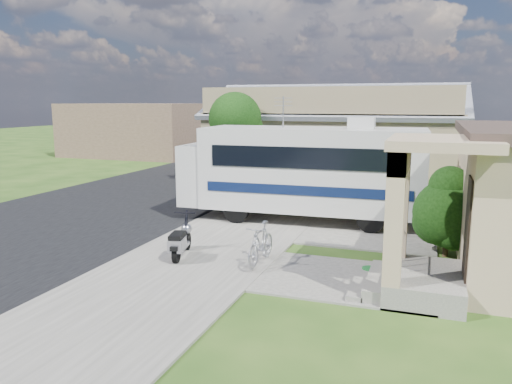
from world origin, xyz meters
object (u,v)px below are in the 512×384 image
(van, at_px, (256,151))
(garden_hose, at_px, (369,272))
(motorhome, at_px, (304,169))
(bicycle, at_px, (261,246))
(pickup_truck, at_px, (227,163))
(shrub, at_px, (450,210))
(scooter, at_px, (180,241))

(van, height_order, garden_hose, van)
(motorhome, distance_m, van, 17.33)
(motorhome, distance_m, bicycle, 5.34)
(bicycle, distance_m, pickup_truck, 15.42)
(shrub, distance_m, bicycle, 5.20)
(scooter, height_order, bicycle, scooter)
(scooter, bearing_deg, van, 90.27)
(bicycle, xyz_separation_m, garden_hose, (2.70, 0.20, -0.45))
(bicycle, distance_m, garden_hose, 2.75)
(van, bearing_deg, shrub, -53.38)
(motorhome, xyz_separation_m, shrub, (4.71, -2.71, -0.57))
(bicycle, height_order, pickup_truck, pickup_truck)
(motorhome, bearing_deg, shrub, -32.49)
(pickup_truck, bearing_deg, garden_hose, 123.48)
(shrub, bearing_deg, bicycle, -151.29)
(shrub, bearing_deg, garden_hose, -128.54)
(scooter, xyz_separation_m, pickup_truck, (-4.54, 14.08, 0.26))
(shrub, xyz_separation_m, scooter, (-6.69, -2.67, -0.76))
(garden_hose, bearing_deg, motorhome, 120.27)
(scooter, bearing_deg, shrub, 7.86)
(bicycle, height_order, van, van)
(motorhome, relative_size, scooter, 5.00)
(scooter, bearing_deg, motorhome, 55.95)
(scooter, xyz_separation_m, bicycle, (2.17, 0.20, 0.03))
(motorhome, distance_m, shrub, 5.46)
(scooter, bearing_deg, garden_hose, -9.24)
(scooter, xyz_separation_m, van, (-5.32, 21.06, 0.32))
(motorhome, xyz_separation_m, garden_hose, (2.90, -4.98, -1.75))
(pickup_truck, bearing_deg, bicycle, 114.75)
(scooter, distance_m, bicycle, 2.18)
(motorhome, xyz_separation_m, van, (-7.29, 15.69, -1.01))
(van, bearing_deg, pickup_truck, -80.13)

